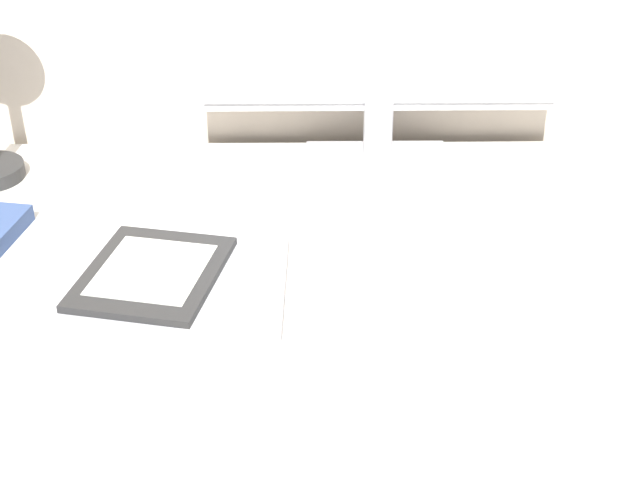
% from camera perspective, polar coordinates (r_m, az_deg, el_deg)
% --- Properties ---
extents(desk, '(1.16, 0.66, 0.72)m').
position_cam_1_polar(desk, '(1.33, 0.38, -14.12)').
color(desk, beige).
rests_on(desk, ground_plane).
extents(keyboard, '(0.30, 0.12, 0.01)m').
position_cam_1_polar(keyboard, '(1.06, 10.73, -2.28)').
color(keyboard, silver).
rests_on(keyboard, desk).
extents(laptop, '(0.32, 0.22, 0.02)m').
position_cam_1_polar(laptop, '(1.05, -10.87, -2.56)').
color(laptop, '#A3A3A8').
rests_on(laptop, desk).
extents(ereader, '(0.18, 0.21, 0.01)m').
position_cam_1_polar(ereader, '(1.04, -10.68, -2.08)').
color(ereader, black).
rests_on(ereader, laptop).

